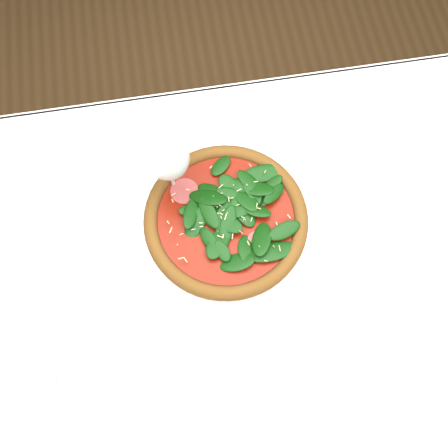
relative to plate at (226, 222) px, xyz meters
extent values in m
plane|color=brown|center=(0.07, -0.09, -0.76)|extent=(6.00, 6.00, 0.00)
cube|color=white|center=(0.07, -0.09, -0.03)|extent=(1.20, 0.80, 0.04)
cylinder|color=#4E351F|center=(-0.47, 0.25, -0.40)|extent=(0.06, 0.06, 0.71)
cylinder|color=#4E351F|center=(0.61, 0.25, -0.40)|extent=(0.06, 0.06, 0.71)
cube|color=white|center=(0.07, 0.31, -0.12)|extent=(1.20, 0.01, 0.22)
cylinder|color=white|center=(0.00, 0.00, 0.00)|extent=(0.36, 0.36, 0.01)
torus|color=white|center=(0.00, 0.00, 0.00)|extent=(0.36, 0.36, 0.01)
cylinder|color=#9F6326|center=(0.00, 0.00, 0.01)|extent=(0.34, 0.34, 0.01)
torus|color=#A06625|center=(0.00, 0.00, 0.02)|extent=(0.34, 0.34, 0.03)
cylinder|color=maroon|center=(0.00, 0.00, 0.02)|extent=(0.28, 0.28, 0.00)
cylinder|color=#9B3E42|center=(0.00, 0.00, 0.02)|extent=(0.25, 0.25, 0.00)
ellipsoid|color=#0E3A0A|center=(0.00, 0.00, 0.03)|extent=(0.27, 0.27, 0.02)
cylinder|color=beige|center=(0.00, 0.00, 0.04)|extent=(0.25, 0.25, 0.00)
cylinder|color=white|center=(-0.09, 0.09, -0.01)|extent=(0.07, 0.07, 0.00)
cylinder|color=white|center=(-0.09, 0.09, 0.04)|extent=(0.01, 0.01, 0.09)
ellipsoid|color=white|center=(-0.09, 0.09, 0.13)|extent=(0.08, 0.08, 0.10)
cube|color=white|center=(-0.35, -0.29, 0.00)|extent=(0.17, 0.10, 0.01)
cube|color=silver|center=(-0.35, -0.29, 0.01)|extent=(0.03, 0.13, 0.00)
cube|color=silver|center=(-0.34, -0.22, 0.01)|extent=(0.03, 0.05, 0.00)
camera|label=1|loc=(-0.06, -0.32, 0.89)|focal=40.00mm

